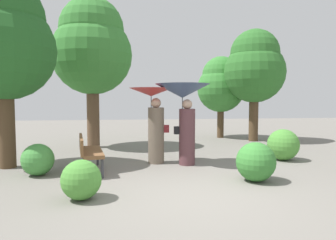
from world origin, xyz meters
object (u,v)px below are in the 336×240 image
at_px(tree_mid_left, 92,47).
at_px(tree_mid_right, 255,67).
at_px(person_left, 154,112).
at_px(person_right, 184,103).
at_px(tree_near_right, 221,84).
at_px(park_bench, 88,150).
at_px(tree_near_left, 4,40).

height_order(tree_mid_left, tree_mid_right, tree_mid_left).
xyz_separation_m(person_left, person_right, (0.74, -0.30, 0.25)).
relative_size(tree_near_right, tree_mid_left, 0.69).
bearing_deg(park_bench, person_left, -73.11).
relative_size(tree_mid_left, tree_mid_right, 1.16).
bearing_deg(tree_near_right, tree_mid_left, -158.69).
distance_m(person_right, tree_mid_right, 5.58).
height_order(park_bench, tree_mid_right, tree_mid_right).
bearing_deg(person_left, tree_mid_left, 36.22).
xyz_separation_m(tree_near_left, tree_mid_left, (1.75, 2.97, 0.36)).
distance_m(person_left, tree_mid_right, 5.95).
bearing_deg(tree_mid_right, person_right, -131.99).
relative_size(person_right, park_bench, 1.33).
bearing_deg(tree_mid_left, person_right, -50.92).
relative_size(tree_near_right, tree_mid_right, 0.79).
bearing_deg(tree_near_left, tree_mid_right, 25.43).
xyz_separation_m(tree_near_left, tree_mid_right, (7.97, 3.79, -0.13)).
xyz_separation_m(park_bench, tree_mid_left, (-0.27, 3.68, 2.95)).
bearing_deg(person_right, tree_mid_left, 42.65).
xyz_separation_m(tree_near_right, tree_mid_right, (0.99, -1.22, 0.65)).
height_order(tree_near_left, tree_mid_left, tree_mid_left).
xyz_separation_m(person_left, tree_mid_right, (4.36, 3.72, 1.63)).
xyz_separation_m(park_bench, tree_near_left, (-2.02, 0.71, 2.59)).
height_order(person_left, park_bench, person_left).
distance_m(person_left, person_right, 0.84).
height_order(tree_near_left, tree_mid_right, tree_near_left).
bearing_deg(person_left, tree_near_left, 94.71).
distance_m(park_bench, tree_near_left, 3.36).
bearing_deg(park_bench, person_right, -87.72).
height_order(person_left, tree_mid_left, tree_mid_left).
height_order(person_left, tree_near_left, tree_near_left).
bearing_deg(park_bench, tree_near_right, -50.29).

